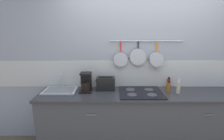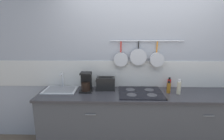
# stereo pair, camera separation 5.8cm
# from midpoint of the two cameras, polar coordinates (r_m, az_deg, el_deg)

# --- Properties ---
(wall_back) EXTENTS (7.20, 0.15, 2.60)m
(wall_back) POSITION_cam_midpoint_polar(r_m,az_deg,el_deg) (2.82, 9.53, 1.90)
(wall_back) COLOR #999EA8
(wall_back) RESTS_ON ground_plane
(cabinet_base) EXTENTS (3.10, 0.57, 0.87)m
(cabinet_base) POSITION_cam_midpoint_polar(r_m,az_deg,el_deg) (2.81, 10.01, -16.52)
(cabinet_base) COLOR #3F4247
(cabinet_base) RESTS_ON ground_plane
(countertop) EXTENTS (3.14, 0.60, 0.03)m
(countertop) POSITION_cam_midpoint_polar(r_m,az_deg,el_deg) (2.61, 10.42, -7.82)
(countertop) COLOR #2D2D33
(countertop) RESTS_ON cabinet_base
(sink_basin) EXTENTS (0.49, 0.36, 0.25)m
(sink_basin) POSITION_cam_midpoint_polar(r_m,az_deg,el_deg) (2.78, -17.18, -6.08)
(sink_basin) COLOR #B7BABF
(sink_basin) RESTS_ON countertop
(coffee_maker) EXTENTS (0.18, 0.19, 0.29)m
(coffee_maker) POSITION_cam_midpoint_polar(r_m,az_deg,el_deg) (2.64, -9.17, -4.39)
(coffee_maker) COLOR black
(coffee_maker) RESTS_ON countertop
(toaster) EXTENTS (0.29, 0.15, 0.20)m
(toaster) POSITION_cam_midpoint_polar(r_m,az_deg,el_deg) (2.67, -2.76, -4.45)
(toaster) COLOR black
(toaster) RESTS_ON countertop
(cooktop) EXTENTS (0.63, 0.53, 0.01)m
(cooktop) POSITION_cam_midpoint_polar(r_m,az_deg,el_deg) (2.60, 8.67, -7.25)
(cooktop) COLOR black
(cooktop) RESTS_ON countertop
(bottle_sesame_oil) EXTENTS (0.06, 0.06, 0.18)m
(bottle_sesame_oil) POSITION_cam_midpoint_polar(r_m,az_deg,el_deg) (2.69, 17.28, -5.38)
(bottle_sesame_oil) COLOR #8C5919
(bottle_sesame_oil) RESTS_ON countertop
(bottle_dish_soap) EXTENTS (0.05, 0.05, 0.18)m
(bottle_dish_soap) POSITION_cam_midpoint_polar(r_m,az_deg,el_deg) (2.89, 17.38, -4.10)
(bottle_dish_soap) COLOR red
(bottle_dish_soap) RESTS_ON countertop
(bottle_vinegar) EXTENTS (0.05, 0.05, 0.22)m
(bottle_vinegar) POSITION_cam_midpoint_polar(r_m,az_deg,el_deg) (2.70, 20.24, -5.18)
(bottle_vinegar) COLOR #BFB799
(bottle_vinegar) RESTS_ON countertop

